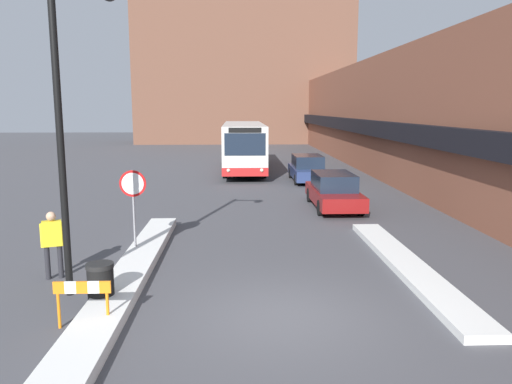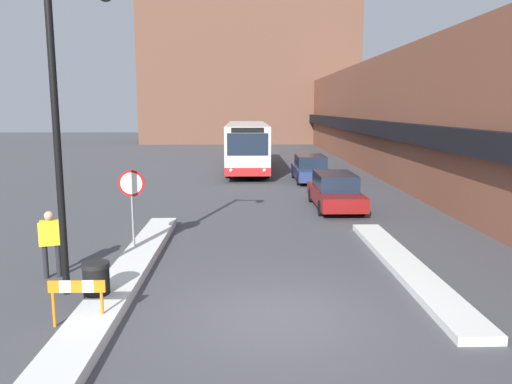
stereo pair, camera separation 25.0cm
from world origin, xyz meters
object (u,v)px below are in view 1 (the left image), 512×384
at_px(parked_car_front, 334,191).
at_px(parked_car_middle, 308,168).
at_px(stop_sign, 133,194).
at_px(street_lamp, 71,108).
at_px(city_bus, 244,145).
at_px(pedestrian, 52,239).
at_px(construction_barricade, 82,295).
at_px(trash_bin, 101,284).

height_order(parked_car_front, parked_car_middle, parked_car_middle).
bearing_deg(stop_sign, street_lamp, -101.14).
bearing_deg(street_lamp, city_bus, 80.08).
relative_size(parked_car_middle, street_lamp, 0.68).
bearing_deg(pedestrian, street_lamp, -67.43).
bearing_deg(city_bus, construction_barricade, -97.90).
distance_m(city_bus, trash_bin, 24.01).
bearing_deg(parked_car_front, street_lamp, -128.25).
bearing_deg(parked_car_front, stop_sign, -136.76).
xyz_separation_m(city_bus, stop_sign, (-3.42, -19.95, 0.08)).
bearing_deg(city_bus, trash_bin, -98.14).
relative_size(stop_sign, trash_bin, 2.62).
distance_m(parked_car_front, stop_sign, 9.78).
relative_size(stop_sign, construction_barricade, 2.26).
bearing_deg(parked_car_middle, stop_sign, -115.85).
xyz_separation_m(parked_car_front, parked_car_middle, (0.00, 7.96, 0.00)).
xyz_separation_m(city_bus, construction_barricade, (-3.44, -24.83, -1.06)).
relative_size(city_bus, parked_car_middle, 2.71).
distance_m(parked_car_front, parked_car_middle, 7.96).
bearing_deg(city_bus, parked_car_middle, -55.47).
distance_m(parked_car_middle, pedestrian, 18.74).
xyz_separation_m(parked_car_middle, trash_bin, (-7.06, -18.41, -0.27)).
bearing_deg(stop_sign, parked_car_middle, 64.15).
height_order(stop_sign, trash_bin, stop_sign).
bearing_deg(construction_barricade, stop_sign, 89.72).
relative_size(city_bus, pedestrian, 7.38).
height_order(parked_car_middle, stop_sign, stop_sign).
xyz_separation_m(city_bus, pedestrian, (-5.04, -21.92, -0.70)).
xyz_separation_m(parked_car_front, trash_bin, (-7.06, -10.45, -0.27)).
bearing_deg(construction_barricade, parked_car_middle, 69.98).
bearing_deg(parked_car_front, pedestrian, -135.22).
distance_m(parked_car_front, street_lamp, 12.90).
bearing_deg(trash_bin, pedestrian, 132.11).
relative_size(city_bus, stop_sign, 5.08).
bearing_deg(trash_bin, parked_car_front, 55.95).
bearing_deg(construction_barricade, city_bus, 82.10).
relative_size(city_bus, parked_car_front, 2.66).
bearing_deg(street_lamp, construction_barricade, -71.83).
distance_m(parked_car_middle, stop_sign, 16.28).
height_order(pedestrian, trash_bin, pedestrian).
distance_m(city_bus, parked_car_middle, 6.54).
distance_m(street_lamp, pedestrian, 3.54).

